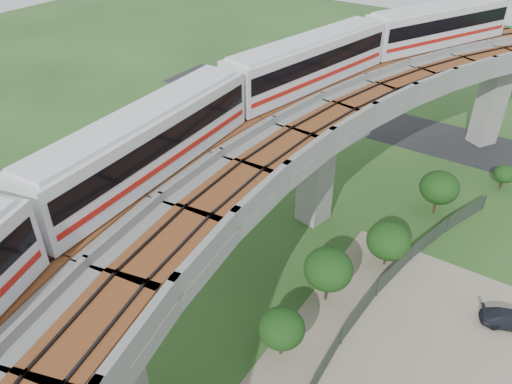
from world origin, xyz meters
TOP-DOWN VIEW (x-y plane):
  - ground at (0.00, 0.00)m, footprint 160.00×160.00m
  - asphalt_road at (0.00, 30.00)m, footprint 60.00×8.00m
  - viaduct at (3.84, 0.00)m, footprint 19.58×73.98m
  - metro_train at (0.43, 3.19)m, footprint 12.13×61.24m
  - fence at (9.75, 0.00)m, footprint 3.87×38.73m
  - tree_0 at (12.78, 23.52)m, footprint 1.85×1.85m
  - tree_1 at (8.96, 16.59)m, footprint 3.12×3.12m
  - tree_2 at (7.94, 8.30)m, footprint 3.10×3.10m
  - tree_3 at (5.99, 2.81)m, footprint 3.18×3.18m
  - tree_4 at (5.81, -2.58)m, footprint 2.69×2.69m
  - car_dark at (16.62, 7.23)m, footprint 3.90×2.70m

SIDE VIEW (x-z plane):
  - ground at x=0.00m, z-range 0.00..0.00m
  - asphalt_road at x=0.00m, z-range 0.00..0.03m
  - car_dark at x=16.62m, z-range 0.04..1.09m
  - fence at x=9.75m, z-range 0.00..1.50m
  - tree_0 at x=12.78m, z-range 0.38..2.72m
  - tree_2 at x=7.94m, z-range 0.43..3.93m
  - tree_4 at x=5.81m, z-range 0.52..3.86m
  - tree_1 at x=8.96m, z-range 0.59..4.43m
  - tree_3 at x=5.99m, z-range 0.67..4.73m
  - viaduct at x=3.84m, z-range 3.35..14.75m
  - metro_train at x=0.43m, z-range 10.49..14.13m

